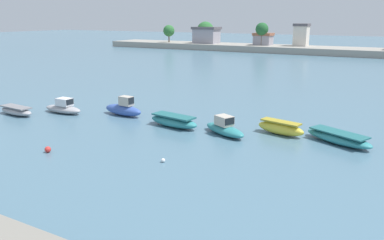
# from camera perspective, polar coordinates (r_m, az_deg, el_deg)

# --- Properties ---
(moored_boat_1) EXTENTS (4.49, 1.72, 0.85)m
(moored_boat_1) POSITION_cam_1_polar(r_m,az_deg,el_deg) (41.25, -24.60, 1.26)
(moored_boat_1) COLOR #9E9EA3
(moored_boat_1) RESTS_ON ground
(moored_boat_2) EXTENTS (4.42, 1.59, 1.52)m
(moored_boat_2) POSITION_cam_1_polar(r_m,az_deg,el_deg) (40.29, -18.53, 1.73)
(moored_boat_2) COLOR #9E9EA3
(moored_boat_2) RESTS_ON ground
(moored_boat_3) EXTENTS (4.55, 1.74, 1.92)m
(moored_boat_3) POSITION_cam_1_polar(r_m,az_deg,el_deg) (37.82, -10.11, 1.64)
(moored_boat_3) COLOR #3856A8
(moored_boat_3) RESTS_ON ground
(moored_boat_4) EXTENTS (5.13, 2.35, 1.03)m
(moored_boat_4) POSITION_cam_1_polar(r_m,az_deg,el_deg) (33.45, -2.74, -0.17)
(moored_boat_4) COLOR teal
(moored_boat_4) RESTS_ON ground
(moored_boat_5) EXTENTS (4.58, 3.24, 1.56)m
(moored_boat_5) POSITION_cam_1_polar(r_m,az_deg,el_deg) (31.25, 4.85, -1.22)
(moored_boat_5) COLOR teal
(moored_boat_5) RESTS_ON ground
(moored_boat_6) EXTENTS (4.21, 1.99, 1.12)m
(moored_boat_6) POSITION_cam_1_polar(r_m,az_deg,el_deg) (32.01, 12.98, -1.16)
(moored_boat_6) COLOR yellow
(moored_boat_6) RESTS_ON ground
(moored_boat_7) EXTENTS (5.65, 3.85, 0.88)m
(moored_boat_7) POSITION_cam_1_polar(r_m,az_deg,el_deg) (31.09, 20.87, -2.48)
(moored_boat_7) COLOR teal
(moored_boat_7) RESTS_ON ground
(mooring_buoy_1) EXTENTS (0.28, 0.28, 0.28)m
(mooring_buoy_1) POSITION_cam_1_polar(r_m,az_deg,el_deg) (25.46, -4.30, -5.98)
(mooring_buoy_1) COLOR white
(mooring_buoy_1) RESTS_ON ground
(mooring_buoy_2) EXTENTS (0.44, 0.44, 0.44)m
(mooring_buoy_2) POSITION_cam_1_polar(r_m,az_deg,el_deg) (29.01, -20.59, -4.11)
(mooring_buoy_2) COLOR red
(mooring_buoy_2) RESTS_ON ground
(distant_shoreline) EXTENTS (111.94, 11.92, 8.00)m
(distant_shoreline) POSITION_cam_1_polar(r_m,az_deg,el_deg) (109.01, 13.42, 10.68)
(distant_shoreline) COLOR gray
(distant_shoreline) RESTS_ON ground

